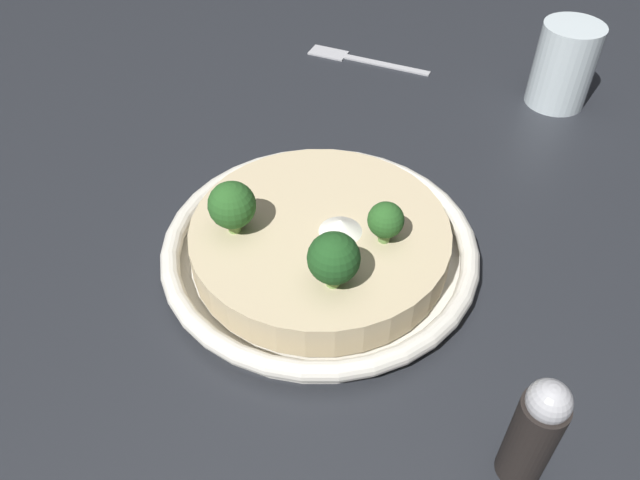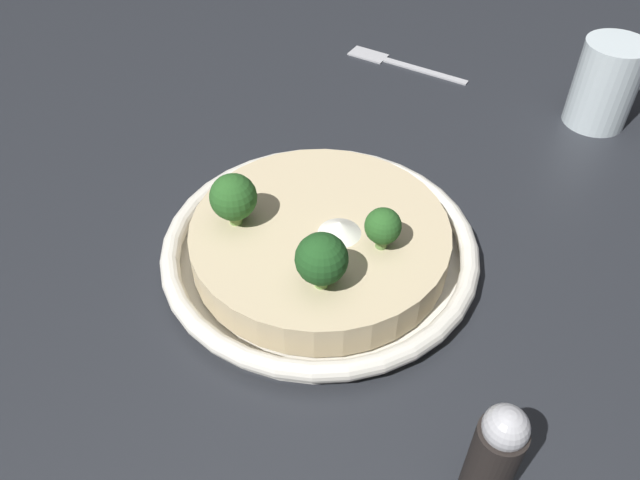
{
  "view_description": "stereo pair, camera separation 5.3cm",
  "coord_description": "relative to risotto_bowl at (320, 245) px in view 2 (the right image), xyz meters",
  "views": [
    {
      "loc": [
        -0.37,
        -0.11,
        0.4
      ],
      "look_at": [
        0.0,
        0.0,
        0.02
      ],
      "focal_mm": 35.0,
      "sensor_mm": 36.0,
      "label": 1
    },
    {
      "loc": [
        -0.35,
        -0.16,
        0.4
      ],
      "look_at": [
        0.0,
        0.0,
        0.02
      ],
      "focal_mm": 35.0,
      "sensor_mm": 36.0,
      "label": 2
    }
  ],
  "objects": [
    {
      "name": "ground_plane",
      "position": [
        0.0,
        0.0,
        -0.02
      ],
      "size": [
        6.0,
        6.0,
        0.0
      ],
      "primitive_type": "plane",
      "color": "#23262B"
    },
    {
      "name": "risotto_bowl",
      "position": [
        0.0,
        0.0,
        0.0
      ],
      "size": [
        0.27,
        0.27,
        0.04
      ],
      "color": "silver",
      "rests_on": "ground_plane"
    },
    {
      "name": "cheese_sprinkle",
      "position": [
        -0.0,
        -0.02,
        0.03
      ],
      "size": [
        0.04,
        0.04,
        0.01
      ],
      "color": "white",
      "rests_on": "risotto_bowl"
    },
    {
      "name": "broccoli_front",
      "position": [
        0.0,
        -0.05,
        0.04
      ],
      "size": [
        0.03,
        0.03,
        0.04
      ],
      "color": "#668E47",
      "rests_on": "risotto_bowl"
    },
    {
      "name": "broccoli_front_left",
      "position": [
        -0.06,
        -0.03,
        0.05
      ],
      "size": [
        0.04,
        0.04,
        0.05
      ],
      "color": "#759E4C",
      "rests_on": "risotto_bowl"
    },
    {
      "name": "broccoli_back_left",
      "position": [
        -0.02,
        0.07,
        0.05
      ],
      "size": [
        0.04,
        0.04,
        0.05
      ],
      "color": "#759E4C",
      "rests_on": "risotto_bowl"
    },
    {
      "name": "drinking_glass",
      "position": [
        0.33,
        -0.19,
        0.03
      ],
      "size": [
        0.07,
        0.07,
        0.09
      ],
      "color": "silver",
      "rests_on": "ground_plane"
    },
    {
      "name": "fork_utensil",
      "position": [
        0.36,
        0.06,
        -0.02
      ],
      "size": [
        0.04,
        0.16,
        0.0
      ],
      "rotation": [
        0.0,
        0.0,
        1.45
      ],
      "color": "#B7B7BC",
      "rests_on": "ground_plane"
    },
    {
      "name": "pepper_shaker",
      "position": [
        -0.15,
        -0.18,
        0.03
      ],
      "size": [
        0.03,
        0.03,
        0.1
      ],
      "color": "black",
      "rests_on": "ground_plane"
    }
  ]
}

